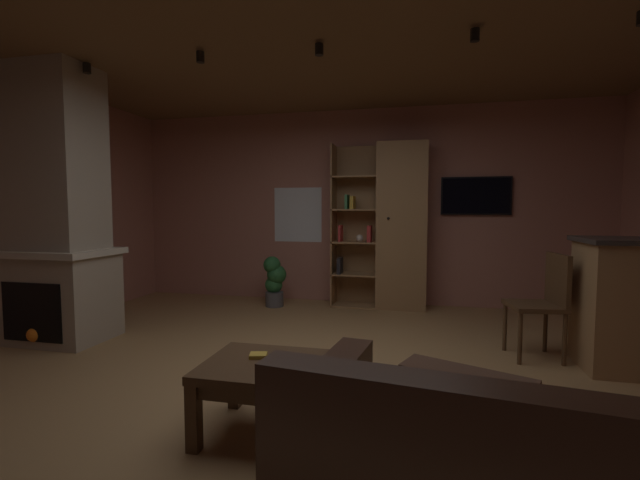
# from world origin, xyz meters

# --- Properties ---
(floor) EXTENTS (6.45, 5.79, 0.02)m
(floor) POSITION_xyz_m (0.00, 0.00, -0.01)
(floor) COLOR #A37A4C
(floor) RESTS_ON ground
(wall_back) EXTENTS (6.57, 0.06, 2.67)m
(wall_back) POSITION_xyz_m (0.00, 2.92, 1.34)
(wall_back) COLOR #AD7060
(wall_back) RESTS_ON ground
(ceiling) EXTENTS (6.45, 5.79, 0.02)m
(ceiling) POSITION_xyz_m (0.00, 0.00, 2.68)
(ceiling) COLOR brown
(window_pane_back) EXTENTS (0.70, 0.01, 0.78)m
(window_pane_back) POSITION_xyz_m (-0.89, 2.89, 1.23)
(window_pane_back) COLOR white
(stone_fireplace) EXTENTS (1.01, 0.76, 2.67)m
(stone_fireplace) POSITION_xyz_m (-2.68, 0.49, 1.21)
(stone_fireplace) COLOR tan
(stone_fireplace) RESTS_ON ground
(bookshelf_cabinet) EXTENTS (1.24, 0.41, 2.16)m
(bookshelf_cabinet) POSITION_xyz_m (0.50, 2.65, 1.07)
(bookshelf_cabinet) COLOR #997047
(bookshelf_cabinet) RESTS_ON ground
(coffee_table) EXTENTS (0.70, 0.61, 0.42)m
(coffee_table) POSITION_xyz_m (-0.06, -0.76, 0.34)
(coffee_table) COLOR #4C331E
(coffee_table) RESTS_ON ground
(table_book_0) EXTENTS (0.12, 0.11, 0.02)m
(table_book_0) POSITION_xyz_m (-0.13, -0.69, 0.43)
(table_book_0) COLOR gold
(table_book_0) RESTS_ON coffee_table
(table_book_1) EXTENTS (0.13, 0.11, 0.02)m
(table_book_1) POSITION_xyz_m (0.01, -0.80, 0.45)
(table_book_1) COLOR brown
(table_book_1) RESTS_ON coffee_table
(dining_chair) EXTENTS (0.48, 0.48, 0.92)m
(dining_chair) POSITION_xyz_m (1.87, 0.97, 0.53)
(dining_chair) COLOR #4C331E
(dining_chair) RESTS_ON ground
(potted_floor_plant) EXTENTS (0.30, 0.28, 0.68)m
(potted_floor_plant) POSITION_xyz_m (-1.08, 2.38, 0.36)
(potted_floor_plant) COLOR #4C4C51
(potted_floor_plant) RESTS_ON ground
(wall_mounted_tv) EXTENTS (0.88, 0.06, 0.49)m
(wall_mounted_tv) POSITION_xyz_m (1.53, 2.86, 1.48)
(wall_mounted_tv) COLOR black
(track_light_spot_0) EXTENTS (0.07, 0.07, 0.09)m
(track_light_spot_0) POSITION_xyz_m (-2.21, 0.43, 2.60)
(track_light_spot_0) COLOR black
(track_light_spot_1) EXTENTS (0.07, 0.07, 0.09)m
(track_light_spot_1) POSITION_xyz_m (-1.05, 0.40, 2.60)
(track_light_spot_1) COLOR black
(track_light_spot_2) EXTENTS (0.07, 0.07, 0.09)m
(track_light_spot_2) POSITION_xyz_m (-0.02, 0.45, 2.60)
(track_light_spot_2) COLOR black
(track_light_spot_3) EXTENTS (0.07, 0.07, 0.09)m
(track_light_spot_3) POSITION_xyz_m (1.18, 0.43, 2.60)
(track_light_spot_3) COLOR black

